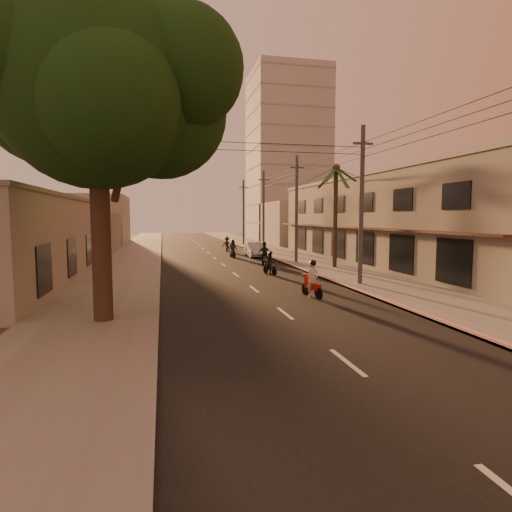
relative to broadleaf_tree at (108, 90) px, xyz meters
The scene contains 20 objects.
ground 10.96m from the broadleaf_tree, 17.97° to the right, with size 160.00×160.00×0.00m, color #383023.
road 20.84m from the broadleaf_tree, 69.68° to the left, with size 10.00×140.00×0.02m, color black.
sidewalk_right 24.26m from the broadleaf_tree, 51.68° to the left, with size 5.00×140.00×0.12m, color slate.
sidewalk_left 19.76m from the broadleaf_tree, 92.85° to the left, with size 5.00×140.00×0.12m, color slate.
curb_stripe 19.30m from the broadleaf_tree, 47.67° to the left, with size 0.20×60.00×0.20m, color red.
shophouse_row 26.41m from the broadleaf_tree, 37.63° to the left, with size 8.80×34.20×7.30m.
left_building 15.15m from the broadleaf_tree, 121.87° to the left, with size 8.20×24.20×5.20m.
distant_tower 58.67m from the broadleaf_tree, 67.22° to the left, with size 12.10×12.10×28.00m.
broadleaf_tree is the anchor object (origin of this frame).
palm_tree 20.18m from the broadleaf_tree, 43.48° to the left, with size 5.00×5.00×8.20m.
utility_poles 22.06m from the broadleaf_tree, 54.34° to the left, with size 1.20×48.26×9.00m.
filler_right 47.87m from the broadleaf_tree, 64.31° to the left, with size 8.00×14.00×6.00m, color gray.
filler_left_near 33.30m from the broadleaf_tree, 103.06° to the left, with size 8.00×14.00×4.40m, color gray.
filler_left_far 50.64m from the broadleaf_tree, 98.43° to the left, with size 8.00×14.00×7.00m, color gray.
scooter_red 12.09m from the broadleaf_tree, 18.14° to the left, with size 0.85×1.88×1.86m.
scooter_mid_a 16.44m from the broadleaf_tree, 51.99° to the left, with size 1.07×1.61×1.62m.
scooter_mid_b 21.42m from the broadleaf_tree, 60.26° to the left, with size 1.36×1.82×1.90m.
scooter_far_a 26.67m from the broadleaf_tree, 70.77° to the left, with size 0.86×1.79×1.75m.
scooter_far_b 33.15m from the broadleaf_tree, 74.04° to the left, with size 1.08×1.79×1.75m.
parked_car 27.50m from the broadleaf_tree, 66.31° to the left, with size 1.63×4.37×1.43m, color #9EA0A6.
Camera 1 is at (-4.80, -14.43, 3.93)m, focal length 30.00 mm.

